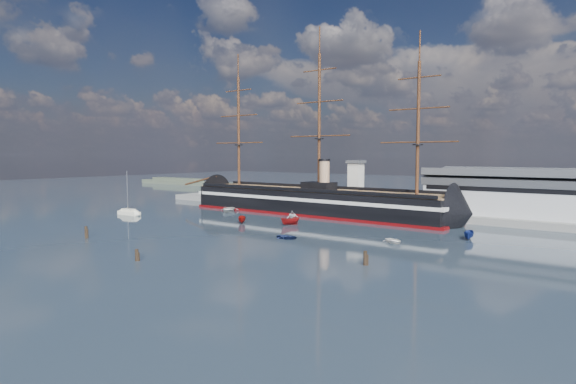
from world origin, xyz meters
The scene contains 17 objects.
ground centered at (0.00, 40.00, 0.00)m, with size 600.00×600.00×0.00m, color #253342.
quay centered at (10.00, 76.00, 0.00)m, with size 180.00×18.00×2.00m, color slate.
warehouse centered at (58.00, 80.00, 7.98)m, with size 63.00×21.00×11.60m.
quay_tower centered at (3.00, 73.00, 9.75)m, with size 5.00×5.00×15.00m.
shoreline centered at (-139.23, 135.00, 1.45)m, with size 120.00×10.00×4.00m.
warship centered at (-6.57, 60.00, 4.04)m, with size 113.04×18.09×53.94m.
sailboat centered at (-49.66, 23.40, 0.88)m, with size 8.65×2.65×13.78m.
motorboat_a centered at (-8.97, 31.17, 0.00)m, with size 6.13×2.25×2.45m, color #9A0E0A.
motorboat_b centered at (15.70, 19.18, 0.00)m, with size 3.04×1.21×1.42m, color navy.
motorboat_c centered at (3.54, 36.46, 0.00)m, with size 6.46×2.37×2.59m, color maroon.
motorboat_d centered at (-4.27, 48.00, 0.00)m, with size 6.72×2.91×2.46m, color white.
motorboat_e centered at (36.94, 28.93, 0.00)m, with size 3.11×1.25×1.45m, color white.
motorboat_f centered at (48.42, 42.87, 0.00)m, with size 6.14×2.25×2.45m, color navy.
motorboat_g centered at (-30.51, 48.00, 0.00)m, with size 5.19×2.07×2.42m, color silver.
piling_near_left centered at (-21.18, -7.38, 0.00)m, with size 0.64×0.64×3.39m, color black.
piling_near_mid centered at (7.96, -14.70, 0.00)m, with size 0.64×0.64×2.83m, color black.
piling_far_right centered at (41.86, 6.76, 0.00)m, with size 0.64×0.64×3.18m, color black.
Camera 1 is at (80.11, -65.47, 18.81)m, focal length 30.00 mm.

